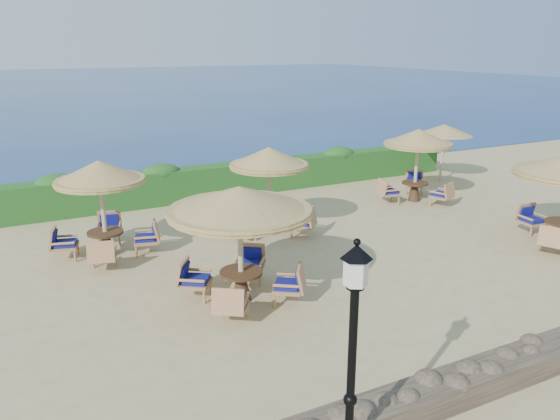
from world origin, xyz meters
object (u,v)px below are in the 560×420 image
object	(u,v)px
lamp_post	(351,376)
cafe_set_3	(269,176)
extra_parasol	(444,130)
cafe_set_2	(102,196)
cafe_set_4	(417,152)
cafe_set_0	(240,220)

from	to	relation	value
lamp_post	cafe_set_3	bearing A→B (deg)	70.29
extra_parasol	cafe_set_3	xyz separation A→B (m)	(-9.25, -2.65, -0.38)
lamp_post	cafe_set_3	xyz separation A→B (m)	(3.35, 9.35, 0.24)
cafe_set_2	cafe_set_4	bearing A→B (deg)	2.79
cafe_set_0	cafe_set_2	xyz separation A→B (m)	(-2.22, 4.14, -0.23)
extra_parasol	cafe_set_4	distance (m)	3.47
cafe_set_0	cafe_set_4	size ratio (longest dim) A/B	1.16
extra_parasol	cafe_set_3	bearing A→B (deg)	-164.03
cafe_set_3	cafe_set_0	bearing A→B (deg)	-123.46
extra_parasol	cafe_set_2	distance (m)	14.24
lamp_post	cafe_set_0	distance (m)	5.55
lamp_post	extra_parasol	world-z (taller)	lamp_post
lamp_post	cafe_set_2	world-z (taller)	lamp_post
cafe_set_0	cafe_set_3	size ratio (longest dim) A/B	1.19
lamp_post	cafe_set_4	xyz separation A→B (m)	(9.67, 10.16, 0.27)
lamp_post	cafe_set_4	world-z (taller)	lamp_post
lamp_post	cafe_set_0	bearing A→B (deg)	81.78
cafe_set_2	cafe_set_3	distance (m)	4.79
cafe_set_2	cafe_set_3	world-z (taller)	same
cafe_set_3	cafe_set_4	bearing A→B (deg)	7.30
cafe_set_4	extra_parasol	bearing A→B (deg)	32.08
lamp_post	cafe_set_3	world-z (taller)	lamp_post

